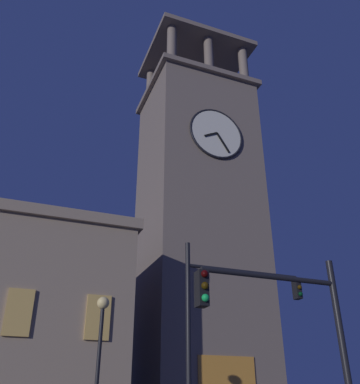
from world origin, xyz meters
name	(u,v)px	position (x,y,z in m)	size (l,w,h in m)	color
clocktower	(199,229)	(1.64, -2.67, 12.12)	(7.72, 6.88, 29.62)	#75665B
traffic_signal_near	(226,317)	(5.63, 8.35, 4.42)	(4.53, 0.41, 6.83)	black
traffic_signal_mid	(295,330)	(6.44, 13.13, 3.30)	(3.65, 0.41, 5.01)	black
street_lamp	(100,344)	(9.24, 5.70, 3.70)	(0.44, 0.44, 5.34)	black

